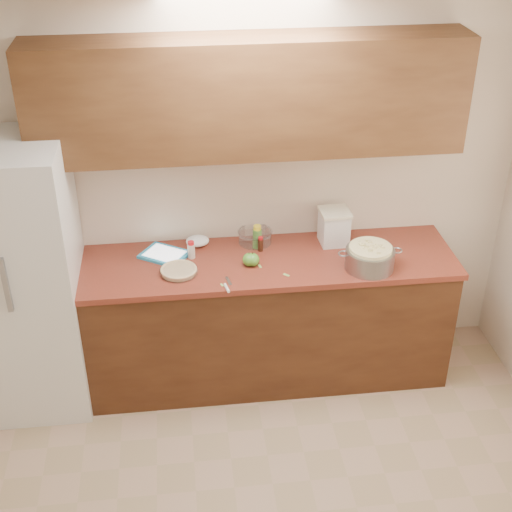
{
  "coord_description": "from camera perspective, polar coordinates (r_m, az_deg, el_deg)",
  "views": [
    {
      "loc": [
        -0.44,
        -2.42,
        3.29
      ],
      "look_at": [
        0.02,
        1.43,
        0.98
      ],
      "focal_mm": 50.0,
      "sensor_mm": 36.0,
      "label": 1
    }
  ],
  "objects": [
    {
      "name": "paper_towel",
      "position": [
        4.75,
        -4.7,
        1.21
      ],
      "size": [
        0.18,
        0.16,
        0.06
      ],
      "primitive_type": "ellipsoid",
      "rotation": [
        0.0,
        0.0,
        0.27
      ],
      "color": "white",
      "rests_on": "counter_run"
    },
    {
      "name": "peel_b",
      "position": [
        4.34,
        -2.74,
        -2.33
      ],
      "size": [
        0.02,
        0.03,
        0.0
      ],
      "primitive_type": "cube",
      "rotation": [
        0.0,
        0.0,
        -1.26
      ],
      "color": "#97C961",
      "rests_on": "counter_run"
    },
    {
      "name": "flour_canister",
      "position": [
        4.75,
        6.26,
        2.37
      ],
      "size": [
        0.2,
        0.2,
        0.24
      ],
      "rotation": [
        0.0,
        0.0,
        0.04
      ],
      "color": "silver",
      "rests_on": "counter_run"
    },
    {
      "name": "lemon_bottle",
      "position": [
        4.69,
        0.1,
        1.54
      ],
      "size": [
        0.06,
        0.06,
        0.16
      ],
      "rotation": [
        0.0,
        0.0,
        -0.35
      ],
      "color": "#4C8C38",
      "rests_on": "counter_run"
    },
    {
      "name": "cinnamon_shaker",
      "position": [
        4.6,
        -5.2,
        0.49
      ],
      "size": [
        0.05,
        0.05,
        0.12
      ],
      "rotation": [
        0.0,
        0.0,
        0.19
      ],
      "color": "beige",
      "rests_on": "counter_run"
    },
    {
      "name": "peel_c",
      "position": [
        4.43,
        2.45,
        -1.52
      ],
      "size": [
        0.04,
        0.04,
        0.0
      ],
      "primitive_type": "cube",
      "rotation": [
        0.0,
        0.0,
        -0.76
      ],
      "color": "#97C961",
      "rests_on": "counter_run"
    },
    {
      "name": "room_shell",
      "position": [
        3.16,
        2.77,
        -8.21
      ],
      "size": [
        3.6,
        3.6,
        3.6
      ],
      "color": "tan",
      "rests_on": "ground"
    },
    {
      "name": "counter_run",
      "position": [
        4.83,
        -0.29,
        -5.0
      ],
      "size": [
        2.64,
        0.68,
        0.92
      ],
      "color": "#4C2915",
      "rests_on": "ground"
    },
    {
      "name": "upper_cabinets",
      "position": [
        4.29,
        -0.59,
        12.61
      ],
      "size": [
        2.6,
        0.34,
        0.7
      ],
      "primitive_type": "cube",
      "color": "brown",
      "rests_on": "room_shell"
    },
    {
      "name": "colander",
      "position": [
        4.52,
        9.09,
        -0.14
      ],
      "size": [
        0.41,
        0.31,
        0.15
      ],
      "rotation": [
        0.0,
        0.0,
        0.4
      ],
      "color": "gray",
      "rests_on": "counter_run"
    },
    {
      "name": "pie",
      "position": [
        4.46,
        -6.2,
        -1.19
      ],
      "size": [
        0.24,
        0.24,
        0.04
      ],
      "rotation": [
        0.0,
        0.0,
        0.01
      ],
      "color": "silver",
      "rests_on": "counter_run"
    },
    {
      "name": "mixing_bowl",
      "position": [
        4.76,
        -0.08,
        1.61
      ],
      "size": [
        0.23,
        0.23,
        0.09
      ],
      "rotation": [
        0.0,
        0.0,
        -0.03
      ],
      "color": "silver",
      "rests_on": "counter_run"
    },
    {
      "name": "apple_center",
      "position": [
        4.5,
        -0.27,
        -0.3
      ],
      "size": [
        0.09,
        0.09,
        0.1
      ],
      "color": "#4B8F2B",
      "rests_on": "counter_run"
    },
    {
      "name": "tablet",
      "position": [
        4.66,
        -7.33,
        0.12
      ],
      "size": [
        0.36,
        0.34,
        0.02
      ],
      "rotation": [
        0.0,
        0.0,
        -0.58
      ],
      "color": "#2A99CC",
      "rests_on": "counter_run"
    },
    {
      "name": "peel_a",
      "position": [
        4.52,
        0.31,
        -0.82
      ],
      "size": [
        0.02,
        0.04,
        0.0
      ],
      "primitive_type": "cube",
      "rotation": [
        0.0,
        0.0,
        1.77
      ],
      "color": "#97C961",
      "rests_on": "counter_run"
    },
    {
      "name": "apple_left",
      "position": [
        4.5,
        -0.55,
        -0.29
      ],
      "size": [
        0.09,
        0.09,
        0.1
      ],
      "color": "#4B8F2B",
      "rests_on": "counter_run"
    },
    {
      "name": "paring_knife",
      "position": [
        4.31,
        -2.33,
        -2.49
      ],
      "size": [
        0.05,
        0.18,
        0.02
      ],
      "rotation": [
        0.0,
        0.0,
        0.2
      ],
      "color": "gray",
      "rests_on": "counter_run"
    },
    {
      "name": "fridge",
      "position": [
        4.65,
        -18.19,
        -1.85
      ],
      "size": [
        0.7,
        0.7,
        1.8
      ],
      "primitive_type": "cube",
      "color": "silver",
      "rests_on": "ground"
    },
    {
      "name": "vanilla_bottle",
      "position": [
        4.66,
        0.37,
        0.96
      ],
      "size": [
        0.04,
        0.04,
        0.1
      ],
      "rotation": [
        0.0,
        0.0,
        -0.17
      ],
      "color": "black",
      "rests_on": "counter_run"
    }
  ]
}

